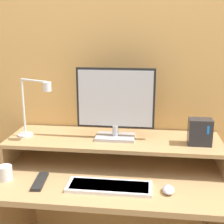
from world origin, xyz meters
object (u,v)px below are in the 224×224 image
Objects in this scene: monitor at (115,103)px; desk_lamp at (34,108)px; keyboard at (109,187)px; remote_control at (40,181)px; router_dock at (200,132)px; mouse at (168,190)px; mug at (5,173)px.

monitor is 1.28× the size of desk_lamp.
remote_control is (-0.36, 0.01, -0.00)m from keyboard.
router_dock is (0.94, 0.01, -0.11)m from desk_lamp.
keyboard is 0.29m from mouse.
router_dock is 0.77× the size of remote_control.
keyboard is 2.24× the size of remote_control.
mouse reaches higher than keyboard.
keyboard is at bearing -149.35° from router_dock.
mug reaches higher than remote_control.
mouse is at bearing -47.48° from monitor.
remote_control is at bearing 177.96° from keyboard.
router_dock is at bearing 17.60° from remote_control.
desk_lamp reaches higher than mouse.
desk_lamp reaches higher than keyboard.
desk_lamp is at bearing -173.47° from monitor.
router_dock is (0.47, -0.04, -0.14)m from monitor.
remote_control is (-0.83, -0.26, -0.22)m from router_dock.
remote_control is at bearing 178.35° from mouse.
monitor is 2.34× the size of remote_control.
keyboard is at bearing 178.83° from mouse.
monitor is 3.03× the size of router_dock.
monitor reaches higher than desk_lamp.
monitor is 0.70m from mug.
monitor is 0.48m from keyboard.
keyboard is at bearing -2.04° from remote_control.
desk_lamp is (-0.47, -0.05, -0.03)m from monitor.
monitor is 1.05× the size of keyboard.
desk_lamp is at bearing -179.27° from router_dock.
desk_lamp is 0.94m from router_dock.
monitor is 0.47m from desk_lamp.
monitor is 5.09× the size of mouse.
mouse is 1.13× the size of mug.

